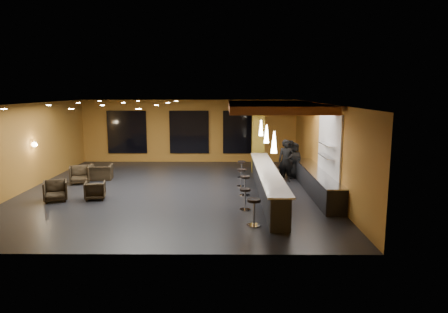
{
  "coord_description": "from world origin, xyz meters",
  "views": [
    {
      "loc": [
        2.12,
        -15.84,
        4.02
      ],
      "look_at": [
        2.0,
        0.5,
        1.3
      ],
      "focal_mm": 32.0,
      "sensor_mm": 36.0,
      "label": 1
    }
  ],
  "objects_px": {
    "bar_counter": "(267,184)",
    "pendant_0": "(274,142)",
    "staff_c": "(294,160)",
    "armchair_d": "(101,172)",
    "bar_stool_1": "(245,196)",
    "bar_stool_3": "(241,175)",
    "pendant_1": "(266,134)",
    "armchair_b": "(95,190)",
    "staff_b": "(291,160)",
    "prep_counter": "(316,183)",
    "bar_stool_4": "(242,167)",
    "column": "(258,137)",
    "bar_stool_0": "(254,209)",
    "pendant_2": "(261,128)",
    "staff_a": "(286,161)",
    "bar_stool_2": "(245,183)",
    "armchair_a": "(55,191)",
    "armchair_c": "(79,175)"
  },
  "relations": [
    {
      "from": "column",
      "to": "armchair_b",
      "type": "height_order",
      "value": "column"
    },
    {
      "from": "pendant_0",
      "to": "pendant_2",
      "type": "height_order",
      "value": "same"
    },
    {
      "from": "pendant_0",
      "to": "armchair_b",
      "type": "bearing_deg",
      "value": 166.29
    },
    {
      "from": "pendant_0",
      "to": "pendant_1",
      "type": "xyz_separation_m",
      "value": [
        0.0,
        2.5,
        0.0
      ]
    },
    {
      "from": "pendant_2",
      "to": "staff_b",
      "type": "xyz_separation_m",
      "value": [
        1.39,
        0.11,
        -1.47
      ]
    },
    {
      "from": "bar_counter",
      "to": "armchair_a",
      "type": "bearing_deg",
      "value": -175.12
    },
    {
      "from": "pendant_0",
      "to": "bar_stool_4",
      "type": "height_order",
      "value": "pendant_0"
    },
    {
      "from": "bar_stool_2",
      "to": "bar_stool_0",
      "type": "bearing_deg",
      "value": -88.2
    },
    {
      "from": "armchair_a",
      "to": "bar_stool_1",
      "type": "bearing_deg",
      "value": -30.49
    },
    {
      "from": "bar_stool_3",
      "to": "bar_stool_2",
      "type": "bearing_deg",
      "value": -86.58
    },
    {
      "from": "pendant_1",
      "to": "armchair_a",
      "type": "xyz_separation_m",
      "value": [
        -7.82,
        -1.17,
        -1.97
      ]
    },
    {
      "from": "column",
      "to": "armchair_d",
      "type": "height_order",
      "value": "column"
    },
    {
      "from": "pendant_2",
      "to": "armchair_b",
      "type": "height_order",
      "value": "pendant_2"
    },
    {
      "from": "armchair_b",
      "to": "bar_stool_4",
      "type": "distance_m",
      "value": 6.73
    },
    {
      "from": "staff_a",
      "to": "bar_stool_1",
      "type": "bearing_deg",
      "value": -113.69
    },
    {
      "from": "pendant_0",
      "to": "armchair_b",
      "type": "relative_size",
      "value": 0.95
    },
    {
      "from": "armchair_c",
      "to": "bar_stool_2",
      "type": "distance_m",
      "value": 7.4
    },
    {
      "from": "staff_b",
      "to": "column",
      "type": "bearing_deg",
      "value": 141.07
    },
    {
      "from": "staff_c",
      "to": "bar_stool_2",
      "type": "relative_size",
      "value": 2.17
    },
    {
      "from": "bar_stool_0",
      "to": "bar_stool_1",
      "type": "distance_m",
      "value": 1.61
    },
    {
      "from": "pendant_1",
      "to": "staff_a",
      "type": "height_order",
      "value": "pendant_1"
    },
    {
      "from": "armchair_d",
      "to": "pendant_0",
      "type": "bearing_deg",
      "value": 139.49
    },
    {
      "from": "pendant_1",
      "to": "armchair_b",
      "type": "distance_m",
      "value": 6.82
    },
    {
      "from": "staff_c",
      "to": "armchair_d",
      "type": "bearing_deg",
      "value": 169.93
    },
    {
      "from": "staff_b",
      "to": "bar_stool_1",
      "type": "bearing_deg",
      "value": -107.2
    },
    {
      "from": "pendant_2",
      "to": "bar_stool_1",
      "type": "xyz_separation_m",
      "value": [
        -0.91,
        -4.77,
        -1.87
      ]
    },
    {
      "from": "column",
      "to": "bar_stool_0",
      "type": "distance_m",
      "value": 8.1
    },
    {
      "from": "pendant_0",
      "to": "bar_stool_2",
      "type": "distance_m",
      "value": 2.93
    },
    {
      "from": "bar_stool_3",
      "to": "bar_stool_4",
      "type": "xyz_separation_m",
      "value": [
        0.08,
        1.72,
        0.02
      ]
    },
    {
      "from": "bar_stool_3",
      "to": "armchair_a",
      "type": "bearing_deg",
      "value": -161.93
    },
    {
      "from": "bar_stool_1",
      "to": "bar_stool_4",
      "type": "height_order",
      "value": "bar_stool_4"
    },
    {
      "from": "bar_counter",
      "to": "armchair_a",
      "type": "distance_m",
      "value": 7.85
    },
    {
      "from": "armchair_d",
      "to": "bar_stool_4",
      "type": "distance_m",
      "value": 6.44
    },
    {
      "from": "prep_counter",
      "to": "pendant_0",
      "type": "bearing_deg",
      "value": -128.66
    },
    {
      "from": "bar_stool_0",
      "to": "bar_stool_4",
      "type": "bearing_deg",
      "value": 91.04
    },
    {
      "from": "bar_counter",
      "to": "pendant_0",
      "type": "xyz_separation_m",
      "value": [
        0.0,
        -2.0,
        1.85
      ]
    },
    {
      "from": "bar_stool_2",
      "to": "bar_stool_4",
      "type": "relative_size",
      "value": 0.98
    },
    {
      "from": "column",
      "to": "armchair_c",
      "type": "height_order",
      "value": "column"
    },
    {
      "from": "bar_counter",
      "to": "pendant_2",
      "type": "xyz_separation_m",
      "value": [
        0.0,
        3.0,
        1.85
      ]
    },
    {
      "from": "prep_counter",
      "to": "staff_a",
      "type": "distance_m",
      "value": 2.35
    },
    {
      "from": "staff_a",
      "to": "bar_stool_4",
      "type": "bearing_deg",
      "value": 161.14
    },
    {
      "from": "staff_c",
      "to": "bar_stool_1",
      "type": "xyz_separation_m",
      "value": [
        -2.47,
        -5.03,
        -0.36
      ]
    },
    {
      "from": "pendant_2",
      "to": "staff_b",
      "type": "distance_m",
      "value": 2.02
    },
    {
      "from": "staff_b",
      "to": "bar_stool_3",
      "type": "distance_m",
      "value": 2.8
    },
    {
      "from": "staff_b",
      "to": "prep_counter",
      "type": "bearing_deg",
      "value": -68.8
    },
    {
      "from": "staff_b",
      "to": "bar_stool_1",
      "type": "relative_size",
      "value": 2.36
    },
    {
      "from": "bar_stool_1",
      "to": "bar_stool_3",
      "type": "xyz_separation_m",
      "value": [
        -0.01,
        3.36,
        0.0
      ]
    },
    {
      "from": "armchair_a",
      "to": "bar_stool_0",
      "type": "xyz_separation_m",
      "value": [
        7.1,
        -2.71,
        0.16
      ]
    },
    {
      "from": "bar_stool_1",
      "to": "bar_stool_4",
      "type": "relative_size",
      "value": 0.96
    },
    {
      "from": "armchair_d",
      "to": "armchair_b",
      "type": "bearing_deg",
      "value": 97.31
    }
  ]
}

